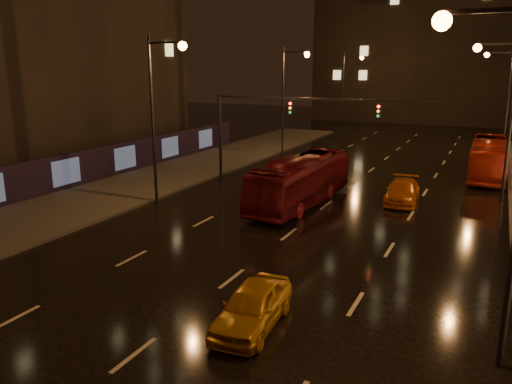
% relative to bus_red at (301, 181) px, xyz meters
% --- Properties ---
extents(ground, '(140.00, 140.00, 0.00)m').
position_rel_bus_red_xyz_m(ground, '(1.50, 4.38, -1.47)').
color(ground, black).
rests_on(ground, ground).
extents(sidewalk_left, '(7.00, 70.00, 0.15)m').
position_rel_bus_red_xyz_m(sidewalk_left, '(-12.00, -0.62, -1.39)').
color(sidewalk_left, '#38332D').
rests_on(sidewalk_left, ground).
extents(hoarding_left, '(0.30, 46.00, 2.50)m').
position_rel_bus_red_xyz_m(hoarding_left, '(-15.70, -3.62, -0.22)').
color(hoarding_left, black).
rests_on(hoarding_left, ground).
extents(traffic_signal, '(15.31, 0.32, 6.20)m').
position_rel_bus_red_xyz_m(traffic_signal, '(-3.56, 4.37, 3.27)').
color(traffic_signal, black).
rests_on(traffic_signal, ground).
extents(streetlight_right, '(2.64, 0.50, 10.00)m').
position_rel_bus_red_xyz_m(streetlight_right, '(10.42, -13.62, 4.97)').
color(streetlight_right, black).
rests_on(streetlight_right, ground).
extents(bus_red, '(2.99, 10.63, 2.93)m').
position_rel_bus_red_xyz_m(bus_red, '(0.00, 0.00, 0.00)').
color(bus_red, '#580C13').
rests_on(bus_red, ground).
extents(bus_curb, '(2.56, 10.43, 2.90)m').
position_rel_bus_red_xyz_m(bus_curb, '(10.04, 13.55, -0.02)').
color(bus_curb, '#AC2311').
rests_on(bus_curb, ground).
extents(taxi_near, '(1.96, 4.24, 1.41)m').
position_rel_bus_red_xyz_m(taxi_near, '(3.89, -14.62, -0.76)').
color(taxi_near, '#C08012').
rests_on(taxi_near, ground).
extents(taxi_far, '(2.27, 4.81, 1.35)m').
position_rel_bus_red_xyz_m(taxi_far, '(5.50, 3.24, -0.79)').
color(taxi_far, '#C55D12').
rests_on(taxi_far, ground).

